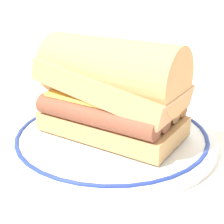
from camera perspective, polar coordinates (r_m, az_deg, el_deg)
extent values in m
plane|color=white|center=(0.50, 4.03, -4.68)|extent=(1.50, 1.50, 0.00)
cylinder|color=white|center=(0.49, 0.00, -4.24)|extent=(0.29, 0.29, 0.01)
torus|color=navy|center=(0.49, 0.00, -3.60)|extent=(0.27, 0.27, 0.01)
cube|color=tan|center=(0.48, 0.00, -1.88)|extent=(0.20, 0.12, 0.03)
cylinder|color=brown|center=(0.44, -3.04, -0.61)|extent=(0.18, 0.05, 0.03)
cylinder|color=brown|center=(0.46, -0.96, 0.56)|extent=(0.18, 0.05, 0.03)
cylinder|color=brown|center=(0.48, 0.92, 1.61)|extent=(0.18, 0.05, 0.03)
cylinder|color=brown|center=(0.50, 2.63, 2.57)|extent=(0.18, 0.05, 0.03)
cube|color=#EFC64C|center=(0.46, 0.00, 2.96)|extent=(0.17, 0.11, 0.01)
cube|color=tan|center=(0.46, 0.00, 5.03)|extent=(0.21, 0.12, 0.06)
cylinder|color=tan|center=(0.45, 0.00, 6.84)|extent=(0.20, 0.11, 0.09)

